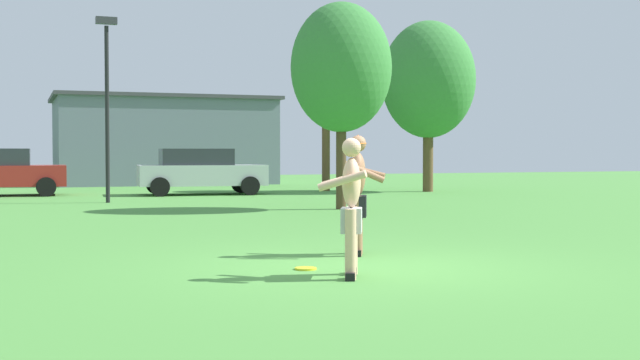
% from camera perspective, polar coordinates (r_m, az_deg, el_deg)
% --- Properties ---
extents(ground_plane, '(80.00, 80.00, 0.00)m').
position_cam_1_polar(ground_plane, '(10.50, 2.78, -6.08)').
color(ground_plane, '#4C8E3D').
extents(player_with_cap, '(0.76, 0.82, 1.72)m').
position_cam_1_polar(player_with_cap, '(11.61, 2.70, -0.61)').
color(player_with_cap, black).
rests_on(player_with_cap, ground_plane).
extents(player_in_gray, '(0.72, 0.77, 1.64)m').
position_cam_1_polar(player_in_gray, '(9.55, 2.17, -1.72)').
color(player_in_gray, black).
rests_on(player_in_gray, ground_plane).
extents(frisbee, '(0.28, 0.28, 0.03)m').
position_cam_1_polar(frisbee, '(10.23, -1.01, -6.22)').
color(frisbee, yellow).
rests_on(frisbee, ground_plane).
extents(car_silver_far_end, '(4.42, 2.29, 1.58)m').
position_cam_1_polar(car_silver_far_end, '(28.23, -8.38, 0.65)').
color(car_silver_far_end, silver).
rests_on(car_silver_far_end, ground_plane).
extents(lamp_post, '(0.60, 0.24, 5.34)m').
position_cam_1_polar(lamp_post, '(24.33, -14.70, 6.24)').
color(lamp_post, black).
rests_on(lamp_post, ground_plane).
extents(outbuilding_behind_lot, '(9.91, 6.84, 3.99)m').
position_cam_1_polar(outbuilding_behind_lot, '(38.87, -11.01, 2.73)').
color(outbuilding_behind_lot, slate).
rests_on(outbuilding_behind_lot, ground_plane).
extents(tree_left_field, '(3.46, 3.46, 6.29)m').
position_cam_1_polar(tree_left_field, '(30.42, 7.60, 6.96)').
color(tree_left_field, brown).
rests_on(tree_left_field, ground_plane).
extents(tree_right_field, '(2.58, 2.58, 5.29)m').
position_cam_1_polar(tree_right_field, '(20.93, 1.50, 7.85)').
color(tree_right_field, '#4C3823').
rests_on(tree_right_field, ground_plane).
extents(tree_behind_players, '(2.04, 2.04, 4.66)m').
position_cam_1_polar(tree_behind_players, '(30.66, 0.42, 6.06)').
color(tree_behind_players, brown).
rests_on(tree_behind_players, ground_plane).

